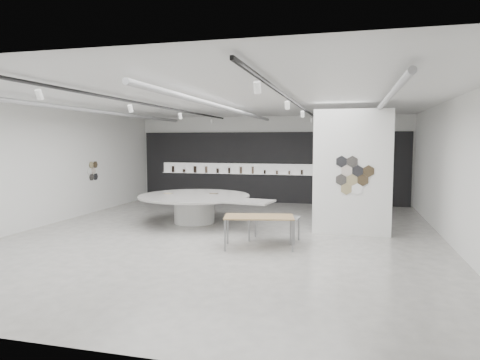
% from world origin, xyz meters
% --- Properties ---
extents(room, '(12.02, 14.02, 3.82)m').
position_xyz_m(room, '(-0.09, -0.00, 2.07)').
color(room, '#AFACA5').
rests_on(room, ground).
extents(back_wall_display, '(11.80, 0.27, 3.10)m').
position_xyz_m(back_wall_display, '(-0.08, 6.93, 1.54)').
color(back_wall_display, black).
rests_on(back_wall_display, ground).
extents(partition_column, '(2.20, 0.38, 3.60)m').
position_xyz_m(partition_column, '(3.50, 1.00, 1.80)').
color(partition_column, white).
rests_on(partition_column, ground).
extents(display_island, '(4.91, 4.20, 0.94)m').
position_xyz_m(display_island, '(-1.44, 1.51, 0.61)').
color(display_island, white).
rests_on(display_island, ground).
extents(sample_table_wood, '(1.87, 1.19, 0.81)m').
position_xyz_m(sample_table_wood, '(1.25, -1.23, 0.75)').
color(sample_table_wood, '#97774E').
rests_on(sample_table_wood, ground).
extents(sample_table_stone, '(1.35, 0.76, 0.67)m').
position_xyz_m(sample_table_stone, '(1.49, -0.39, 0.61)').
color(sample_table_stone, gray).
rests_on(sample_table_stone, ground).
extents(kitchen_counter, '(1.58, 0.68, 1.22)m').
position_xyz_m(kitchen_counter, '(3.20, 6.55, 0.44)').
color(kitchen_counter, white).
rests_on(kitchen_counter, ground).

